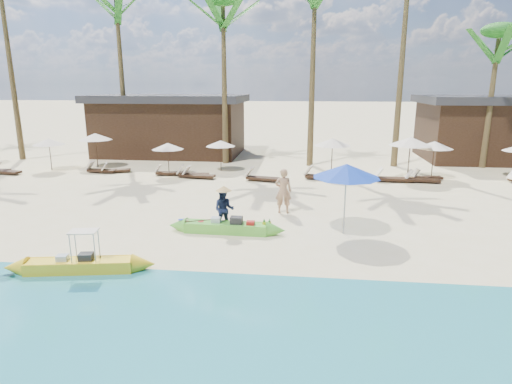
# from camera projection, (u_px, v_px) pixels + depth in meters

# --- Properties ---
(ground) EXTENTS (240.00, 240.00, 0.00)m
(ground) POSITION_uv_depth(u_px,v_px,m) (247.00, 242.00, 14.11)
(ground) COLOR beige
(ground) RESTS_ON ground
(wet_sand_strip) EXTENTS (240.00, 4.50, 0.01)m
(wet_sand_strip) POSITION_uv_depth(u_px,v_px,m) (216.00, 323.00, 9.29)
(wet_sand_strip) COLOR tan
(wet_sand_strip) RESTS_ON ground
(green_canoe) EXTENTS (4.64, 0.69, 0.59)m
(green_canoe) POSITION_uv_depth(u_px,v_px,m) (226.00, 227.00, 14.91)
(green_canoe) COLOR #5DC13B
(green_canoe) RESTS_ON ground
(yellow_canoe) EXTENTS (4.57, 1.11, 1.19)m
(yellow_canoe) POSITION_uv_depth(u_px,v_px,m) (80.00, 265.00, 11.79)
(yellow_canoe) COLOR yellow
(yellow_canoe) RESTS_ON ground
(tourist) EXTENTS (0.67, 0.44, 1.82)m
(tourist) POSITION_uv_depth(u_px,v_px,m) (283.00, 191.00, 17.05)
(tourist) COLOR tan
(tourist) RESTS_ON ground
(vendor_green) EXTENTS (0.76, 0.60, 1.50)m
(vendor_green) POSITION_uv_depth(u_px,v_px,m) (224.00, 210.00, 15.04)
(vendor_green) COLOR #161F3D
(vendor_green) RESTS_ON ground
(blue_umbrella) EXTENTS (2.28, 2.28, 2.45)m
(blue_umbrella) POSITION_uv_depth(u_px,v_px,m) (347.00, 171.00, 14.35)
(blue_umbrella) COLOR #99999E
(blue_umbrella) RESTS_ON ground
(resort_parasol_2) EXTENTS (1.85, 1.85, 1.91)m
(resort_parasol_2) POSITION_uv_depth(u_px,v_px,m) (49.00, 142.00, 25.41)
(resort_parasol_2) COLOR #352115
(resort_parasol_2) RESTS_ON ground
(lounger_2_left) EXTENTS (1.85, 0.83, 0.60)m
(lounger_2_left) POSITION_uv_depth(u_px,v_px,m) (5.00, 171.00, 24.63)
(lounger_2_left) COLOR #352115
(lounger_2_left) RESTS_ON ground
(resort_parasol_3) EXTENTS (2.05, 2.05, 2.12)m
(resort_parasol_3) POSITION_uv_depth(u_px,v_px,m) (95.00, 137.00, 26.30)
(resort_parasol_3) COLOR #352115
(resort_parasol_3) RESTS_ON ground
(lounger_3_left) EXTENTS (1.77, 0.62, 0.59)m
(lounger_3_left) POSITION_uv_depth(u_px,v_px,m) (100.00, 170.00, 24.99)
(lounger_3_left) COLOR #352115
(lounger_3_left) RESTS_ON ground
(lounger_3_right) EXTENTS (1.70, 1.02, 0.55)m
(lounger_3_right) POSITION_uv_depth(u_px,v_px,m) (115.00, 170.00, 25.02)
(lounger_3_right) COLOR #352115
(lounger_3_right) RESTS_ON ground
(resort_parasol_4) EXTENTS (1.80, 1.80, 1.85)m
(resort_parasol_4) POSITION_uv_depth(u_px,v_px,m) (168.00, 146.00, 23.94)
(resort_parasol_4) COLOR #352115
(resort_parasol_4) RESTS_ON ground
(lounger_4_left) EXTENTS (1.67, 0.61, 0.56)m
(lounger_4_left) POSITION_uv_depth(u_px,v_px,m) (168.00, 172.00, 24.30)
(lounger_4_left) COLOR #352115
(lounger_4_left) RESTS_ON ground
(lounger_4_right) EXTENTS (1.83, 0.71, 0.61)m
(lounger_4_right) POSITION_uv_depth(u_px,v_px,m) (191.00, 174.00, 23.81)
(lounger_4_right) COLOR #352115
(lounger_4_right) RESTS_ON ground
(resort_parasol_5) EXTENTS (1.77, 1.77, 1.82)m
(resort_parasol_5) POSITION_uv_depth(u_px,v_px,m) (221.00, 143.00, 25.28)
(resort_parasol_5) COLOR #352115
(resort_parasol_5) RESTS_ON ground
(lounger_5_left) EXTENTS (1.83, 0.75, 0.61)m
(lounger_5_left) POSITION_uv_depth(u_px,v_px,m) (197.00, 175.00, 23.52)
(lounger_5_left) COLOR #352115
(lounger_5_left) RESTS_ON ground
(resort_parasol_6) EXTENTS (2.07, 2.07, 2.13)m
(resort_parasol_6) POSITION_uv_depth(u_px,v_px,m) (333.00, 142.00, 23.72)
(resort_parasol_6) COLOR #352115
(resort_parasol_6) RESTS_ON ground
(lounger_6_left) EXTENTS (1.92, 0.95, 0.63)m
(lounger_6_left) POSITION_uv_depth(u_px,v_px,m) (260.00, 177.00, 22.89)
(lounger_6_left) COLOR #352115
(lounger_6_left) RESTS_ON ground
(lounger_6_right) EXTENTS (2.02, 1.12, 0.65)m
(lounger_6_right) POSITION_uv_depth(u_px,v_px,m) (320.00, 176.00, 23.18)
(lounger_6_right) COLOR #352115
(lounger_6_right) RESTS_ON ground
(resort_parasol_7) EXTENTS (2.26, 2.26, 2.33)m
(resort_parasol_7) POSITION_uv_depth(u_px,v_px,m) (411.00, 141.00, 22.68)
(resort_parasol_7) COLOR #352115
(resort_parasol_7) RESTS_ON ground
(lounger_7_left) EXTENTS (1.99, 0.66, 0.67)m
(lounger_7_left) POSITION_uv_depth(u_px,v_px,m) (392.00, 178.00, 22.68)
(lounger_7_left) COLOR #352115
(lounger_7_left) RESTS_ON ground
(lounger_7_right) EXTENTS (1.80, 0.71, 0.60)m
(lounger_7_right) POSITION_uv_depth(u_px,v_px,m) (421.00, 179.00, 22.52)
(lounger_7_right) COLOR #352115
(lounger_7_right) RESTS_ON ground
(resort_parasol_8) EXTENTS (1.98, 1.98, 2.04)m
(resort_parasol_8) POSITION_uv_depth(u_px,v_px,m) (434.00, 145.00, 23.23)
(resort_parasol_8) COLOR #352115
(resort_parasol_8) RESTS_ON ground
(lounger_8_left) EXTENTS (1.67, 0.72, 0.55)m
(lounger_8_left) POSITION_uv_depth(u_px,v_px,m) (425.00, 177.00, 23.11)
(lounger_8_left) COLOR #352115
(lounger_8_left) RESTS_ON ground
(palm_2) EXTENTS (2.08, 2.08, 11.33)m
(palm_2) POSITION_uv_depth(u_px,v_px,m) (117.00, 18.00, 27.53)
(palm_2) COLOR brown
(palm_2) RESTS_ON ground
(palm_3) EXTENTS (2.08, 2.08, 10.52)m
(palm_3) POSITION_uv_depth(u_px,v_px,m) (223.00, 25.00, 26.12)
(palm_3) COLOR brown
(palm_3) RESTS_ON ground
(palm_4) EXTENTS (2.08, 2.08, 11.70)m
(palm_4) POSITION_uv_depth(u_px,v_px,m) (315.00, 7.00, 25.05)
(palm_4) COLOR brown
(palm_4) RESTS_ON ground
(palm_6) EXTENTS (2.08, 2.08, 8.51)m
(palm_6) POSITION_uv_depth(u_px,v_px,m) (497.00, 49.00, 24.95)
(palm_6) COLOR brown
(palm_6) RESTS_ON ground
(pavilion_west) EXTENTS (10.80, 6.60, 4.30)m
(pavilion_west) POSITION_uv_depth(u_px,v_px,m) (171.00, 124.00, 31.31)
(pavilion_west) COLOR #352115
(pavilion_west) RESTS_ON ground
(pavilion_east) EXTENTS (8.80, 6.60, 4.30)m
(pavilion_east) POSITION_uv_depth(u_px,v_px,m) (487.00, 128.00, 28.88)
(pavilion_east) COLOR #352115
(pavilion_east) RESTS_ON ground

